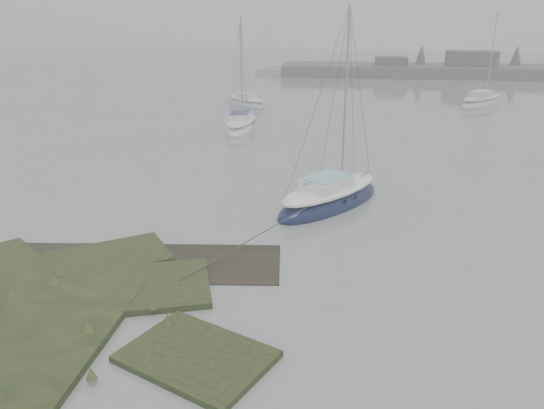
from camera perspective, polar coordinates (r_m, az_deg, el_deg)
The scene contains 7 objects.
ground at distance 42.14m, azimuth 2.13°, elevation 9.02°, with size 160.00×160.00×0.00m, color slate.
far_shoreline at distance 76.97m, azimuth 25.46°, elevation 12.86°, with size 60.00×8.00×4.15m.
sailboat_main at distance 23.55m, azimuth 6.20°, elevation 0.56°, with size 5.51×6.41×9.05m.
sailboat_white at distance 38.84m, azimuth -3.38°, elevation 8.44°, with size 1.98×5.96×8.40m.
sailboat_far_a at distance 48.97m, azimuth -2.85°, elevation 10.86°, with size 5.05×5.14×7.66m.
sailboat_far_b at distance 52.49m, azimuth 21.56°, elevation 10.17°, with size 5.52×6.03×8.71m.
sailboat_far_c at distance 74.32m, azimuth -0.13°, elevation 14.05°, with size 4.94×2.26×6.72m.
Camera 1 is at (3.76, -11.17, 8.14)m, focal length 35.00 mm.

